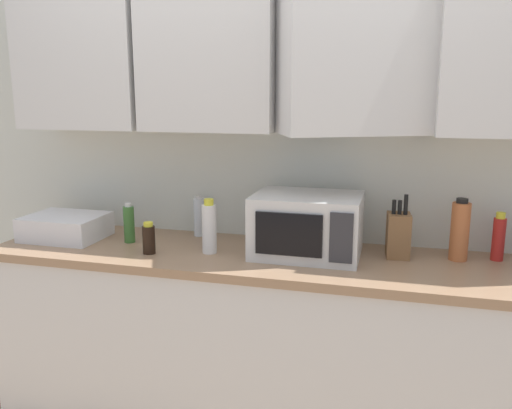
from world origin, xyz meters
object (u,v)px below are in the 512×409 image
(bottle_red_sauce, at_px, (499,238))
(bottle_soy_dark, at_px, (149,239))
(knife_block, at_px, (398,235))
(bottle_clear_tall, at_px, (199,217))
(bottle_spice_jar, at_px, (460,231))
(bottle_white_jar, at_px, (209,228))
(bottle_green_oil, at_px, (129,224))
(dish_rack, at_px, (66,227))
(microwave, at_px, (307,225))

(bottle_red_sauce, distance_m, bottle_soy_dark, 1.56)
(knife_block, xyz_separation_m, bottle_clear_tall, (-1.00, 0.11, -0.00))
(bottle_clear_tall, height_order, bottle_soy_dark, bottle_clear_tall)
(knife_block, xyz_separation_m, bottle_spice_jar, (0.26, 0.03, 0.03))
(knife_block, distance_m, bottle_white_jar, 0.86)
(bottle_spice_jar, bearing_deg, bottle_clear_tall, 176.33)
(knife_block, height_order, bottle_clear_tall, knife_block)
(bottle_spice_jar, relative_size, bottle_red_sauce, 1.28)
(bottle_green_oil, bearing_deg, dish_rack, -176.83)
(bottle_clear_tall, relative_size, bottle_green_oil, 1.06)
(dish_rack, relative_size, bottle_soy_dark, 2.56)
(dish_rack, distance_m, bottle_clear_tall, 0.68)
(microwave, height_order, bottle_clear_tall, microwave)
(bottle_spice_jar, bearing_deg, dish_rack, -175.69)
(microwave, xyz_separation_m, bottle_clear_tall, (-0.59, 0.18, -0.04))
(bottle_red_sauce, bearing_deg, bottle_clear_tall, 178.35)
(dish_rack, height_order, bottle_spice_jar, bottle_spice_jar)
(bottle_white_jar, bearing_deg, knife_block, 10.81)
(knife_block, height_order, bottle_spice_jar, knife_block)
(knife_block, bearing_deg, bottle_red_sauce, 8.84)
(bottle_spice_jar, height_order, bottle_clear_tall, bottle_spice_jar)
(microwave, height_order, bottle_white_jar, microwave)
(microwave, height_order, knife_block, knife_block)
(dish_rack, xyz_separation_m, knife_block, (1.63, 0.12, 0.04))
(bottle_clear_tall, height_order, bottle_red_sauce, bottle_red_sauce)
(bottle_white_jar, bearing_deg, dish_rack, 176.78)
(bottle_green_oil, xyz_separation_m, bottle_soy_dark, (0.18, -0.15, -0.02))
(microwave, relative_size, bottle_green_oil, 2.43)
(microwave, xyz_separation_m, dish_rack, (-1.23, -0.04, -0.08))
(microwave, distance_m, dish_rack, 1.23)
(bottle_clear_tall, bearing_deg, bottle_spice_jar, -3.67)
(bottle_white_jar, bearing_deg, bottle_green_oil, 171.82)
(dish_rack, height_order, knife_block, knife_block)
(bottle_white_jar, xyz_separation_m, bottle_soy_dark, (-0.27, -0.08, -0.05))
(bottle_clear_tall, height_order, bottle_green_oil, bottle_clear_tall)
(microwave, xyz_separation_m, bottle_white_jar, (-0.44, -0.09, -0.02))
(bottle_spice_jar, xyz_separation_m, bottle_red_sauce, (0.17, 0.04, -0.03))
(dish_rack, bearing_deg, knife_block, 4.06)
(bottle_soy_dark, bearing_deg, bottle_clear_tall, 72.42)
(microwave, height_order, dish_rack, microwave)
(bottle_red_sauce, bearing_deg, knife_block, -171.16)
(bottle_spice_jar, bearing_deg, bottle_white_jar, -170.35)
(microwave, relative_size, knife_block, 1.66)
(knife_block, xyz_separation_m, bottle_red_sauce, (0.43, 0.07, -0.00))
(bottle_spice_jar, xyz_separation_m, bottle_green_oil, (-1.54, -0.12, -0.04))
(dish_rack, bearing_deg, microwave, 1.93)
(bottle_white_jar, relative_size, bottle_green_oil, 1.28)
(bottle_spice_jar, distance_m, bottle_clear_tall, 1.26)
(bottle_clear_tall, relative_size, bottle_soy_dark, 1.42)
(knife_block, bearing_deg, bottle_white_jar, -169.19)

